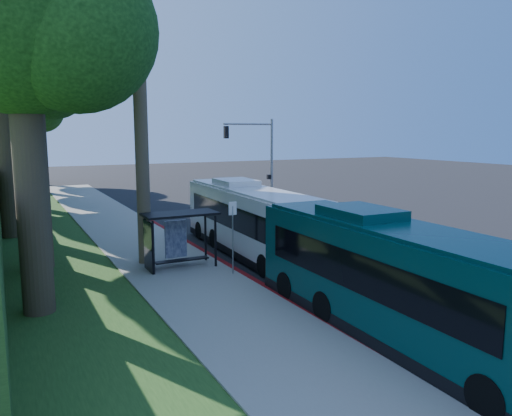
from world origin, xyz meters
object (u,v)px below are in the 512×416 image
pickup (265,210)px  teal_bus (400,281)px  white_bus (251,219)px  bus_shelter (174,229)px

pickup → teal_bus: bearing=-90.1°
white_bus → teal_bus: teal_bus is taller
bus_shelter → pickup: bus_shelter is taller
teal_bus → pickup: (5.84, 19.02, -1.03)m
white_bus → pickup: white_bus is taller
white_bus → pickup: 9.30m
teal_bus → white_bus: bearing=87.0°
teal_bus → pickup: 19.93m
bus_shelter → teal_bus: 10.82m
bus_shelter → white_bus: size_ratio=0.26×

